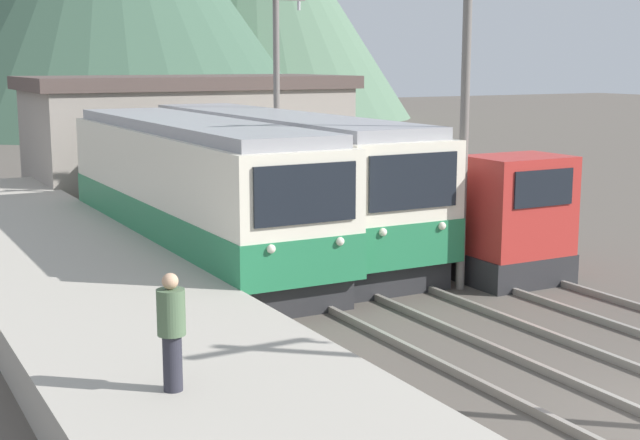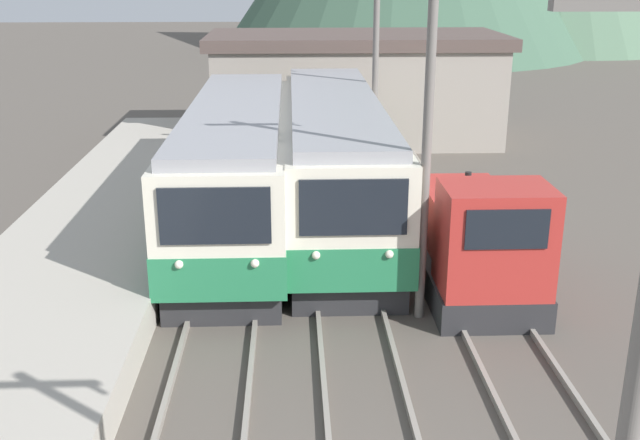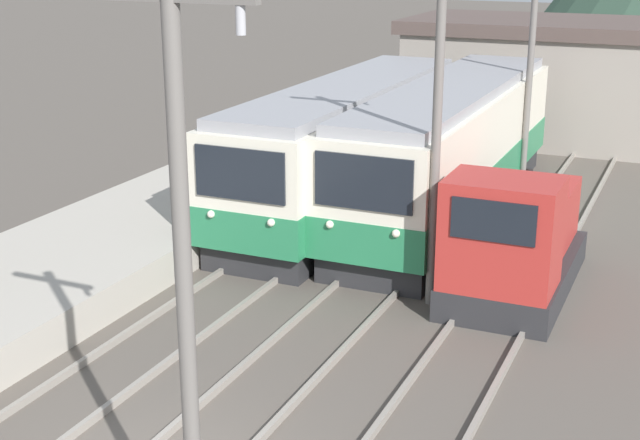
# 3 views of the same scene
# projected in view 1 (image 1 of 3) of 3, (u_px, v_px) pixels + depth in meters

# --- Properties ---
(commuter_train_left) EXTENTS (2.84, 12.97, 3.67)m
(commuter_train_left) POSITION_uv_depth(u_px,v_px,m) (192.00, 195.00, 23.16)
(commuter_train_left) COLOR #28282B
(commuter_train_left) RESTS_ON ground
(commuter_train_center) EXTENTS (2.84, 13.76, 3.71)m
(commuter_train_center) POSITION_uv_depth(u_px,v_px,m) (276.00, 184.00, 25.14)
(commuter_train_center) COLOR #28282B
(commuter_train_center) RESTS_ON ground
(shunting_locomotive) EXTENTS (2.40, 5.26, 3.00)m
(shunting_locomotive) POSITION_uv_depth(u_px,v_px,m) (477.00, 222.00, 22.09)
(shunting_locomotive) COLOR #28282B
(shunting_locomotive) RESTS_ON ground
(catenary_mast_mid) EXTENTS (2.00, 0.20, 7.42)m
(catenary_mast_mid) POSITION_uv_depth(u_px,v_px,m) (465.00, 112.00, 19.74)
(catenary_mast_mid) COLOR slate
(catenary_mast_mid) RESTS_ON ground
(catenary_mast_far) EXTENTS (2.00, 0.20, 7.42)m
(catenary_mast_far) POSITION_uv_depth(u_px,v_px,m) (277.00, 97.00, 28.07)
(catenary_mast_far) COLOR slate
(catenary_mast_far) RESTS_ON ground
(person_on_platform) EXTENTS (0.38, 0.38, 1.61)m
(person_on_platform) POSITION_uv_depth(u_px,v_px,m) (172.00, 327.00, 11.77)
(person_on_platform) COLOR #282833
(person_on_platform) RESTS_ON platform_left
(station_building) EXTENTS (12.60, 6.30, 4.57)m
(station_building) POSITION_uv_depth(u_px,v_px,m) (188.00, 133.00, 35.59)
(station_building) COLOR gray
(station_building) RESTS_ON ground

